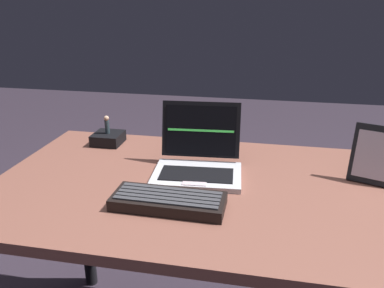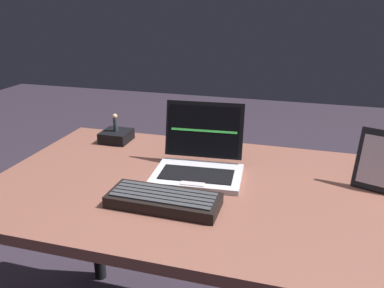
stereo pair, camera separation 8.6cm
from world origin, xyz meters
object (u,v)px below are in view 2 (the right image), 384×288
external_keyboard (164,200)px  figurine (115,122)px  laptop_front (199,161)px  photo_frame (379,161)px  figurine_stand (116,136)px

external_keyboard → figurine: (-0.34, 0.42, 0.06)m
laptop_front → photo_frame: bearing=4.2°
figurine_stand → figurine: size_ratio=1.55×
photo_frame → figurine: bearing=170.2°
external_keyboard → photo_frame: 0.62m
external_keyboard → figurine_stand: (-0.34, 0.42, 0.00)m
figurine_stand → figurine: 0.06m
laptop_front → photo_frame: 0.52m
external_keyboard → figurine_stand: size_ratio=2.83×
external_keyboard → photo_frame: (0.56, 0.26, 0.07)m
laptop_front → external_keyboard: laptop_front is taller
photo_frame → figurine: size_ratio=2.55×
figurine_stand → photo_frame: bearing=-9.8°
external_keyboard → photo_frame: photo_frame is taller
laptop_front → external_keyboard: bearing=-100.4°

